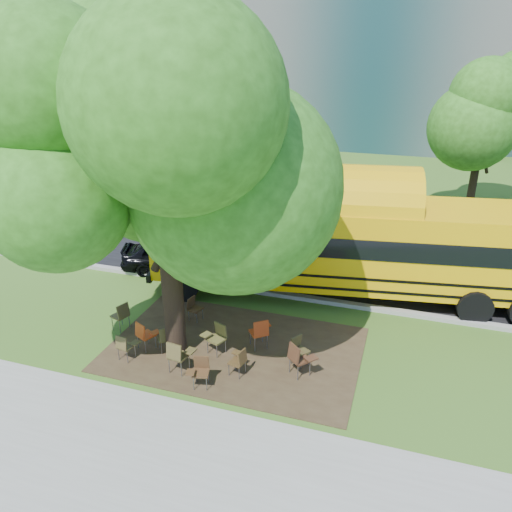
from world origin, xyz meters
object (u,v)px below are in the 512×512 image
(main_tree, at_px, (163,157))
(chair_10, at_px, (194,307))
(chair_4, at_px, (178,354))
(chair_5, at_px, (200,369))
(chair_2, at_px, (166,336))
(pedestrian_a, at_px, (70,169))
(chair_11, at_px, (260,330))
(chair_7, at_px, (299,357))
(chair_3, at_px, (217,335))
(bg_car_silver, at_px, (2,193))
(bg_car_red, at_px, (146,194))
(chair_0, at_px, (125,345))
(chair_12, at_px, (298,348))
(chair_1, at_px, (145,333))
(pedestrian_b, at_px, (14,174))
(chair_9, at_px, (176,307))
(school_bus, at_px, (368,245))
(chair_8, at_px, (122,313))
(chair_6, at_px, (239,359))
(black_car, at_px, (174,253))

(main_tree, distance_m, chair_10, 5.40)
(chair_4, height_order, chair_5, chair_4)
(chair_2, xyz_separation_m, pedestrian_a, (-14.12, 14.70, 0.34))
(chair_5, bearing_deg, chair_11, -128.65)
(chair_7, bearing_deg, chair_5, -111.14)
(chair_2, relative_size, chair_3, 0.90)
(bg_car_silver, height_order, bg_car_red, bg_car_silver)
(chair_0, height_order, chair_12, chair_12)
(chair_0, distance_m, chair_10, 2.66)
(bg_car_silver, bearing_deg, chair_1, -127.81)
(chair_0, xyz_separation_m, pedestrian_b, (-15.83, 13.56, 0.28))
(chair_10, relative_size, pedestrian_b, 0.50)
(chair_4, relative_size, bg_car_silver, 0.25)
(chair_3, bearing_deg, chair_1, 36.20)
(chair_2, bearing_deg, chair_9, 66.79)
(school_bus, bearing_deg, chair_1, -144.87)
(chair_8, height_order, chair_10, chair_8)
(chair_0, height_order, chair_10, chair_0)
(chair_4, bearing_deg, chair_3, 70.78)
(chair_4, bearing_deg, chair_1, 160.86)
(main_tree, bearing_deg, chair_2, 170.05)
(chair_3, height_order, chair_12, chair_3)
(chair_8, relative_size, bg_car_red, 0.21)
(chair_6, distance_m, bg_car_red, 15.72)
(chair_8, xyz_separation_m, black_car, (-0.50, 4.45, 0.10))
(chair_1, distance_m, black_car, 5.50)
(main_tree, height_order, chair_12, main_tree)
(main_tree, xyz_separation_m, chair_4, (0.43, -0.75, -4.95))
(chair_10, distance_m, pedestrian_b, 20.03)
(chair_1, relative_size, bg_car_red, 0.21)
(chair_10, height_order, black_car, black_car)
(chair_0, height_order, chair_6, chair_0)
(pedestrian_a, bearing_deg, main_tree, -149.22)
(chair_4, distance_m, chair_6, 1.59)
(chair_3, relative_size, pedestrian_a, 0.53)
(pedestrian_a, bearing_deg, chair_6, -146.23)
(chair_8, xyz_separation_m, chair_10, (1.84, 1.14, -0.08))
(chair_7, distance_m, chair_12, 0.51)
(chair_8, height_order, chair_12, chair_8)
(chair_3, bearing_deg, bg_car_silver, -8.56)
(chair_0, distance_m, pedestrian_b, 20.85)
(chair_2, distance_m, pedestrian_b, 21.06)
(bg_car_silver, bearing_deg, chair_7, -120.62)
(chair_6, relative_size, bg_car_red, 0.19)
(chair_0, distance_m, chair_1, 0.66)
(chair_11, bearing_deg, bg_car_red, 93.22)
(chair_0, xyz_separation_m, chair_12, (4.50, 1.24, 0.03))
(chair_7, height_order, bg_car_red, bg_car_red)
(chair_4, height_order, pedestrian_b, pedestrian_b)
(chair_3, relative_size, pedestrian_b, 0.58)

